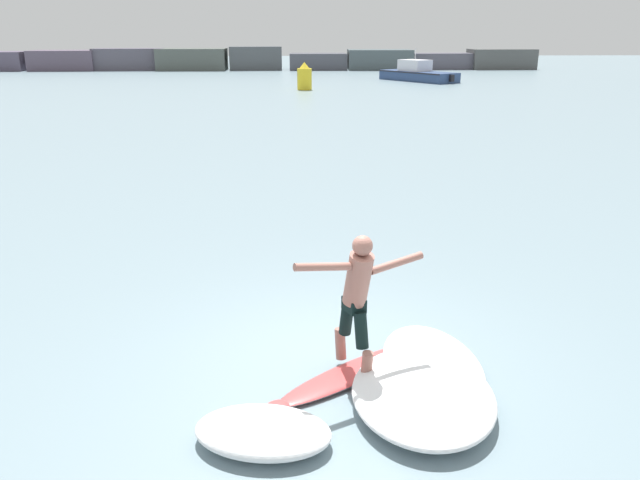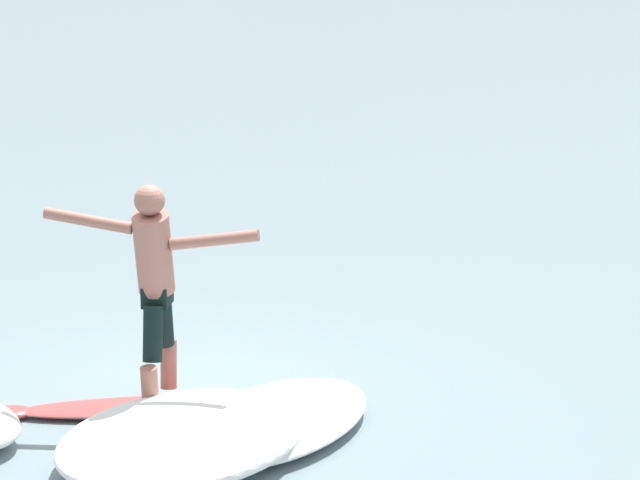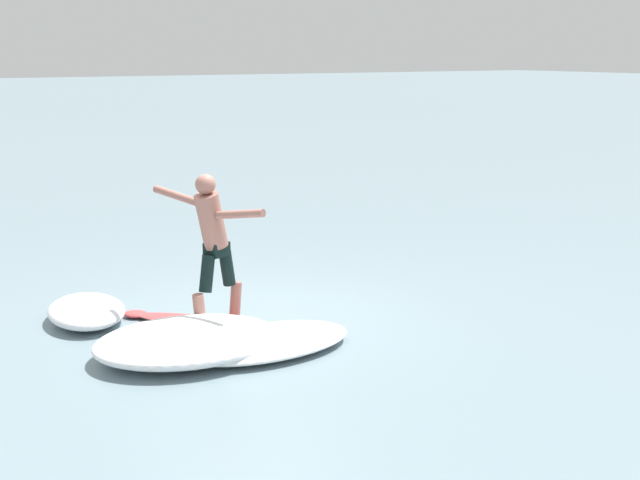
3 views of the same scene
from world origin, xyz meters
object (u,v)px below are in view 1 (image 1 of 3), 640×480
Objects in this scene: surfboard at (350,374)px; surfer at (357,293)px; fishing_boat_near_jetty at (416,74)px; channel_marker_buoy at (304,77)px.

surfer reaches higher than surfboard.
surfer is 47.42m from fishing_boat_near_jetty.
surfboard is at bearing -101.99° from fishing_boat_near_jetty.
fishing_boat_near_jetty is at bearing 78.09° from surfer.
surfboard is at bearing -90.55° from channel_marker_buoy.
surfer is (0.06, -0.04, 1.08)m from surfboard.
channel_marker_buoy is (0.37, 38.59, 0.81)m from surfboard.
fishing_boat_near_jetty is (9.84, 46.36, 0.54)m from surfboard.
surfboard is 38.60m from channel_marker_buoy.
channel_marker_buoy reaches higher than surfboard.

